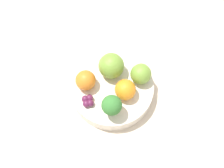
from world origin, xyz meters
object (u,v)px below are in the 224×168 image
object	(u,v)px
orange_front	(125,90)
broccoli	(112,106)
apple_red	(141,74)
apple_green	(111,66)
bowl	(112,89)
orange_back	(86,80)
grape_cluster	(88,101)

from	to	relation	value
orange_front	broccoli	bearing A→B (deg)	-90.11
apple_red	apple_green	bearing A→B (deg)	-160.04
bowl	orange_front	bearing A→B (deg)	-1.70
apple_red	orange_back	size ratio (longest dim) A/B	1.04
broccoli	orange_back	size ratio (longest dim) A/B	1.34
bowl	orange_front	world-z (taller)	orange_front
apple_green	grape_cluster	size ratio (longest dim) A/B	1.88
apple_green	orange_back	distance (m)	0.07
orange_front	orange_back	bearing A→B (deg)	-160.49
broccoli	apple_red	size ratio (longest dim) A/B	1.29
apple_green	orange_back	xyz separation A→B (m)	(-0.03, -0.06, -0.01)
broccoli	apple_green	world-z (taller)	broccoli
grape_cluster	broccoli	bearing A→B (deg)	12.06
bowl	orange_front	size ratio (longest dim) A/B	4.08
bowl	apple_red	bearing A→B (deg)	50.66
bowl	apple_green	size ratio (longest dim) A/B	3.27
bowl	orange_front	xyz separation A→B (m)	(0.04, -0.00, 0.04)
broccoli	orange_front	xyz separation A→B (m)	(0.00, 0.05, -0.01)
orange_front	orange_back	xyz separation A→B (m)	(-0.09, -0.03, -0.00)
orange_front	grape_cluster	distance (m)	0.09
apple_red	apple_green	world-z (taller)	apple_green
apple_green	grape_cluster	world-z (taller)	apple_green
orange_back	grape_cluster	distance (m)	0.05
bowl	grape_cluster	world-z (taller)	grape_cluster
broccoli	apple_green	xyz separation A→B (m)	(-0.06, 0.08, -0.01)
orange_front	orange_back	size ratio (longest dim) A/B	1.03
apple_green	orange_front	size ratio (longest dim) A/B	1.25
apple_green	grape_cluster	bearing A→B (deg)	-89.09
bowl	orange_back	size ratio (longest dim) A/B	4.18
apple_red	bowl	bearing A→B (deg)	-129.34
broccoli	orange_back	world-z (taller)	broccoli
bowl	apple_red	world-z (taller)	apple_red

